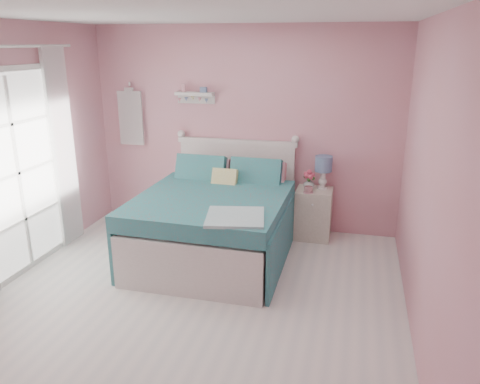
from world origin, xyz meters
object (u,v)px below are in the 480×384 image
at_px(nightstand, 313,213).
at_px(vase, 309,183).
at_px(bed, 216,222).
at_px(teacup, 308,189).
at_px(table_lamp, 323,166).

height_order(nightstand, vase, vase).
xyz_separation_m(bed, nightstand, (1.04, 0.78, -0.08)).
distance_m(nightstand, teacup, 0.39).
bearing_deg(nightstand, vase, 175.91).
relative_size(vase, teacup, 1.40).
xyz_separation_m(bed, vase, (0.97, 0.79, 0.30)).
distance_m(nightstand, vase, 0.39).
height_order(table_lamp, teacup, table_lamp).
xyz_separation_m(vase, teacup, (0.01, -0.15, -0.03)).
xyz_separation_m(table_lamp, teacup, (-0.15, -0.19, -0.25)).
bearing_deg(nightstand, bed, -143.13).
relative_size(nightstand, vase, 4.43).
distance_m(nightstand, table_lamp, 0.62).
xyz_separation_m(nightstand, teacup, (-0.06, -0.15, 0.36)).
xyz_separation_m(bed, table_lamp, (1.13, 0.83, 0.53)).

